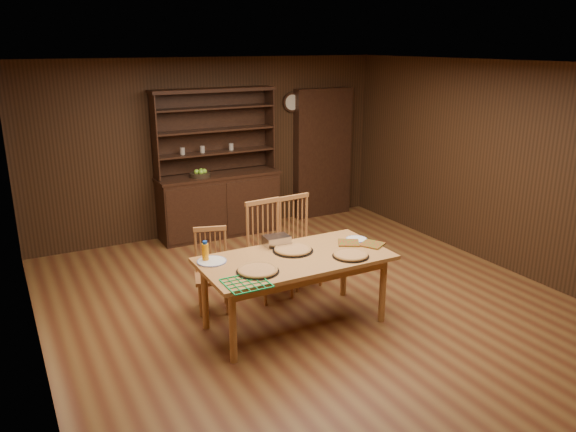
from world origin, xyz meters
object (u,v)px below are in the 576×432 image
china_hutch (219,196)px  dining_table (295,264)px  juice_bottle (205,252)px  chair_center (267,246)px  chair_right (298,238)px  chair_left (212,267)px

china_hutch → dining_table: size_ratio=1.14×
dining_table → juice_bottle: bearing=159.3°
china_hutch → chair_center: size_ratio=1.95×
chair_center → chair_right: 0.49m
chair_left → chair_center: (0.69, 0.03, 0.11)m
chair_center → juice_bottle: (-0.91, -0.49, 0.25)m
chair_right → chair_left: bearing=-176.9°
chair_center → juice_bottle: chair_center is taller
china_hutch → chair_right: bearing=-85.3°
chair_left → chair_right: size_ratio=0.85×
dining_table → juice_bottle: (-0.83, 0.31, 0.18)m
chair_left → chair_right: (1.15, 0.16, 0.09)m
dining_table → chair_right: chair_right is taller
juice_bottle → chair_left: bearing=63.8°
chair_left → juice_bottle: size_ratio=4.35×
china_hutch → chair_center: (-0.30, -2.25, -0.00)m
chair_left → china_hutch: bearing=83.9°
china_hutch → juice_bottle: size_ratio=10.41×
china_hutch → chair_left: bearing=-113.3°
chair_right → juice_bottle: bearing=-160.6°
chair_left → chair_center: size_ratio=0.82×
china_hutch → juice_bottle: 3.00m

